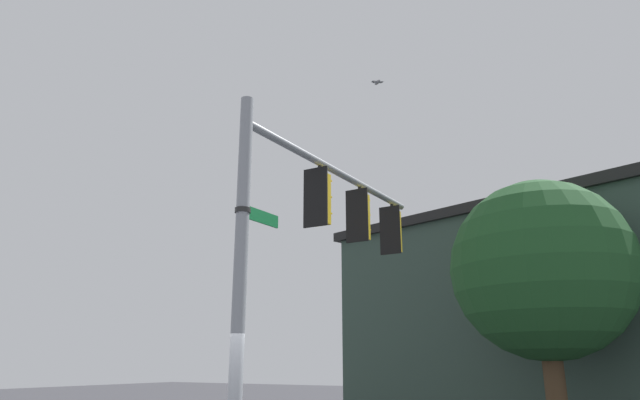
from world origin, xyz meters
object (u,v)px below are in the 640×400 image
object	(u,v)px
traffic_light_nearest_pole	(320,199)
traffic_light_mid_outer	(393,231)
street_name_sign	(253,214)
traffic_light_mid_inner	(361,217)
bird_flying	(377,82)

from	to	relation	value
traffic_light_nearest_pole	traffic_light_mid_outer	distance (m)	3.39
traffic_light_nearest_pole	street_name_sign	world-z (taller)	traffic_light_nearest_pole
traffic_light_nearest_pole	traffic_light_mid_outer	bearing A→B (deg)	86.90
traffic_light_mid_outer	traffic_light_mid_inner	bearing A→B (deg)	-93.10
traffic_light_nearest_pole	traffic_light_mid_inner	bearing A→B (deg)	86.90
traffic_light_mid_outer	street_name_sign	xyz separation A→B (m)	(-0.29, -5.45, -0.79)
traffic_light_nearest_pole	street_name_sign	xyz separation A→B (m)	(-0.11, -2.07, -0.79)
traffic_light_mid_inner	traffic_light_mid_outer	world-z (taller)	same
traffic_light_mid_inner	traffic_light_mid_outer	bearing A→B (deg)	86.90
traffic_light_mid_inner	bird_flying	distance (m)	4.08
traffic_light_mid_inner	street_name_sign	size ratio (longest dim) A/B	1.23
bird_flying	traffic_light_mid_outer	bearing A→B (deg)	85.15
traffic_light_mid_outer	bird_flying	world-z (taller)	bird_flying
traffic_light_nearest_pole	traffic_light_mid_inner	world-z (taller)	same
traffic_light_mid_inner	bird_flying	xyz separation A→B (m)	(0.04, 1.13, 3.92)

